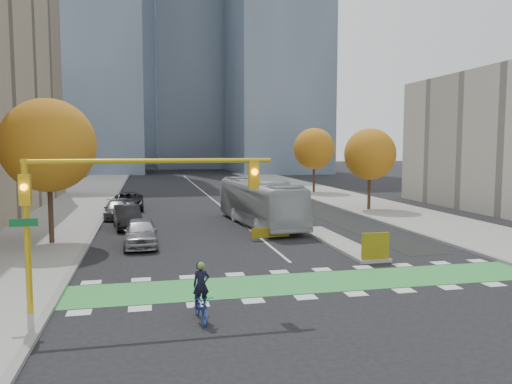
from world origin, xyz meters
name	(u,v)px	position (x,y,z in m)	size (l,w,h in m)	color
ground	(327,293)	(0.00, 0.00, 0.00)	(300.00, 300.00, 0.00)	black
sidewalk_west	(50,223)	(-13.50, 20.00, 0.07)	(7.00, 120.00, 0.15)	gray
sidewalk_east	(396,212)	(13.50, 20.00, 0.07)	(7.00, 120.00, 0.15)	gray
curb_west	(101,222)	(-10.00, 20.00, 0.07)	(0.30, 120.00, 0.16)	gray
curb_east	(357,214)	(10.00, 20.00, 0.07)	(0.30, 120.00, 0.16)	gray
bike_crossing	(315,282)	(0.00, 1.50, 0.01)	(20.00, 3.00, 0.01)	green
centre_line	(206,194)	(0.00, 40.00, 0.01)	(0.15, 70.00, 0.01)	silver
bike_lane_paint	(292,202)	(7.50, 30.00, 0.01)	(2.50, 50.00, 0.01)	black
median_island	(338,242)	(4.00, 9.00, 0.08)	(1.60, 10.00, 0.16)	gray
hazard_board	(375,246)	(4.00, 4.20, 0.80)	(1.40, 0.12, 1.30)	yellow
tower_ne	(276,27)	(20.00, 85.00, 30.00)	(18.00, 24.00, 60.00)	#47566B
tower_far	(153,31)	(-4.00, 140.00, 40.00)	(26.00, 26.00, 80.00)	#47566B
tree_west	(48,145)	(-12.00, 12.00, 5.62)	(5.20, 5.20, 8.22)	#332114
tree_east_near	(370,154)	(12.00, 22.00, 4.86)	(4.40, 4.40, 7.08)	#332114
tree_east_far	(314,149)	(12.50, 38.00, 5.24)	(4.80, 4.80, 7.65)	#332114
traffic_signal_west	(109,193)	(-7.93, -0.51, 4.03)	(8.53, 0.56, 5.20)	#BF9914
cyclist	(201,301)	(-5.05, -2.02, 0.64)	(0.79, 1.72, 1.92)	#203B96
bus	(260,202)	(1.10, 16.48, 1.63)	(2.74, 11.72, 3.26)	#AEB4B6
parked_car_a	(141,232)	(-7.07, 10.57, 0.78)	(1.85, 4.60, 1.57)	#9A999E
parked_car_b	(127,217)	(-8.04, 17.02, 0.78)	(1.64, 4.71, 1.55)	black
parked_car_c	(117,209)	(-9.00, 22.02, 0.68)	(1.91, 4.70, 1.36)	#4D4D52
parked_car_d	(128,201)	(-8.30, 27.02, 0.76)	(2.53, 5.50, 1.53)	black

